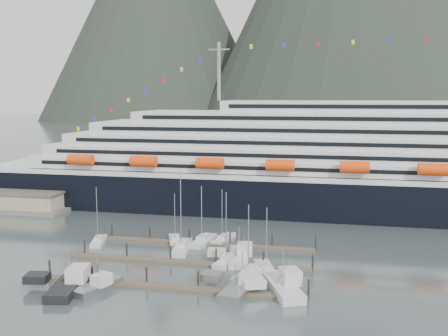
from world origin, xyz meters
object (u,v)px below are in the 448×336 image
(sailboat_e, at_px, (175,241))
(sailboat_h, at_px, (265,270))
(sailboat_b, at_px, (182,248))
(trawler_c, at_px, (241,284))
(warehouse, at_px, (0,199))
(sailboat_g, at_px, (224,239))
(trawler_a, at_px, (69,283))
(sailboat_c, at_px, (228,261))
(trawler_d, at_px, (282,286))
(trawler_e, at_px, (238,256))
(sailboat_f, at_px, (203,241))
(trawler_b, at_px, (97,285))
(cruise_ship, at_px, (364,169))
(sailboat_a, at_px, (99,241))
(sailboat_d, at_px, (251,274))

(sailboat_e, height_order, sailboat_h, sailboat_h)
(sailboat_b, xyz_separation_m, trawler_c, (16.01, -19.25, 0.45))
(warehouse, relative_size, sailboat_g, 3.83)
(sailboat_b, distance_m, sailboat_g, 10.92)
(sailboat_e, xyz_separation_m, trawler_a, (-8.93, -29.64, 0.58))
(sailboat_b, distance_m, trawler_c, 25.04)
(sailboat_g, height_order, trawler_a, sailboat_g)
(sailboat_c, bearing_deg, warehouse, 74.76)
(sailboat_c, xyz_separation_m, trawler_c, (4.93, -12.80, 0.48))
(warehouse, height_order, trawler_a, trawler_a)
(trawler_d, distance_m, trawler_e, 17.25)
(sailboat_f, bearing_deg, sailboat_g, -49.44)
(sailboat_e, bearing_deg, warehouse, 46.91)
(sailboat_b, xyz_separation_m, trawler_b, (-7.05, -24.65, 0.35))
(trawler_c, bearing_deg, cruise_ship, -11.09)
(sailboat_e, bearing_deg, sailboat_a, 83.42)
(sailboat_g, height_order, trawler_d, sailboat_g)
(sailboat_f, bearing_deg, trawler_d, -135.35)
(sailboat_d, relative_size, trawler_b, 1.36)
(warehouse, distance_m, trawler_d, 99.58)
(sailboat_f, bearing_deg, trawler_a, 159.87)
(sailboat_h, bearing_deg, trawler_e, 29.63)
(trawler_a, bearing_deg, warehouse, 32.36)
(sailboat_a, height_order, trawler_b, sailboat_a)
(sailboat_c, height_order, trawler_e, sailboat_c)
(trawler_c, relative_size, trawler_d, 1.09)
(warehouse, distance_m, sailboat_g, 74.34)
(trawler_c, bearing_deg, trawler_d, -77.14)
(cruise_ship, height_order, sailboat_b, cruise_ship)
(sailboat_d, relative_size, sailboat_h, 1.08)
(sailboat_d, relative_size, trawler_d, 1.02)
(warehouse, xyz_separation_m, trawler_a, (52.03, -55.29, -1.28))
(sailboat_g, bearing_deg, trawler_e, -146.35)
(cruise_ship, relative_size, sailboat_a, 16.36)
(sailboat_g, xyz_separation_m, sailboat_h, (11.71, -18.37, 0.03))
(sailboat_d, bearing_deg, trawler_e, 42.64)
(sailboat_d, distance_m, sailboat_e, 26.14)
(sailboat_h, xyz_separation_m, trawler_e, (-5.98, 5.38, 0.51))
(cruise_ship, height_order, sailboat_d, cruise_ship)
(sailboat_e, bearing_deg, trawler_d, -152.74)
(sailboat_b, relative_size, sailboat_f, 1.32)
(warehouse, relative_size, trawler_d, 3.48)
(sailboat_e, bearing_deg, cruise_ship, -67.03)
(sailboat_e, distance_m, sailboat_h, 26.25)
(warehouse, xyz_separation_m, sailboat_c, (75.10, -36.87, -1.82))
(sailboat_a, bearing_deg, sailboat_c, -118.87)
(trawler_a, xyz_separation_m, trawler_c, (28.00, 5.63, -0.06))
(warehouse, bearing_deg, sailboat_d, -28.09)
(sailboat_g, bearing_deg, sailboat_e, 119.87)
(sailboat_d, bearing_deg, warehouse, 78.98)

